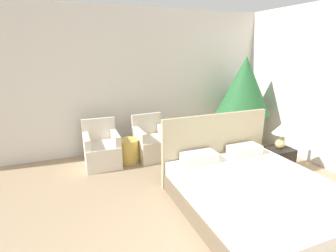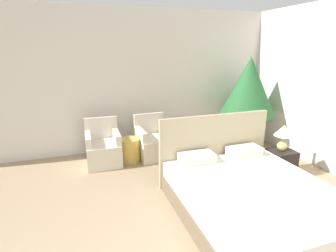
{
  "view_description": "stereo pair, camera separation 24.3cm",
  "coord_description": "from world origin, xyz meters",
  "views": [
    {
      "loc": [
        -1.34,
        -1.13,
        2.12
      ],
      "look_at": [
        0.3,
        2.92,
        0.81
      ],
      "focal_mm": 28.0,
      "sensor_mm": 36.0,
      "label": 1
    },
    {
      "loc": [
        -1.11,
        -1.21,
        2.12
      ],
      "look_at": [
        0.3,
        2.92,
        0.81
      ],
      "focal_mm": 28.0,
      "sensor_mm": 36.0,
      "label": 2
    }
  ],
  "objects": [
    {
      "name": "wall_back",
      "position": [
        0.0,
        4.19,
        1.45
      ],
      "size": [
        10.0,
        0.06,
        2.9
      ],
      "color": "silver",
      "rests_on": "ground_plane"
    },
    {
      "name": "bed",
      "position": [
        0.88,
        1.29,
        0.26
      ],
      "size": [
        1.87,
        2.2,
        1.12
      ],
      "color": "brown",
      "rests_on": "ground_plane"
    },
    {
      "name": "armchair_near_window_left",
      "position": [
        -0.78,
        3.53,
        0.27
      ],
      "size": [
        0.63,
        0.68,
        0.84
      ],
      "rotation": [
        0.0,
        0.0,
        -0.02
      ],
      "color": "beige",
      "rests_on": "ground_plane"
    },
    {
      "name": "armchair_near_window_right",
      "position": [
        0.2,
        3.53,
        0.27
      ],
      "size": [
        0.65,
        0.7,
        0.84
      ],
      "rotation": [
        0.0,
        0.0,
        0.05
      ],
      "color": "beige",
      "rests_on": "ground_plane"
    },
    {
      "name": "potted_palm",
      "position": [
        2.28,
        3.46,
        1.31
      ],
      "size": [
        1.15,
        1.15,
        1.96
      ],
      "color": "brown",
      "rests_on": "ground_plane"
    },
    {
      "name": "nightstand",
      "position": [
        2.05,
        2.06,
        0.23
      ],
      "size": [
        0.4,
        0.38,
        0.45
      ],
      "color": "black",
      "rests_on": "ground_plane"
    },
    {
      "name": "table_lamp",
      "position": [
        2.04,
        2.07,
        0.75
      ],
      "size": [
        0.31,
        0.31,
        0.45
      ],
      "color": "tan",
      "rests_on": "nightstand"
    },
    {
      "name": "side_table",
      "position": [
        -0.29,
        3.48,
        0.23
      ],
      "size": [
        0.4,
        0.4,
        0.45
      ],
      "color": "gold",
      "rests_on": "ground_plane"
    }
  ]
}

